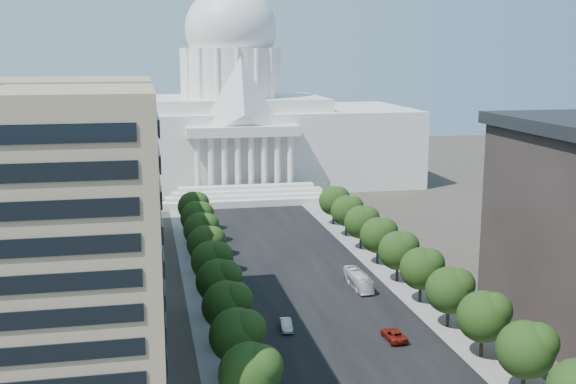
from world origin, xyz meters
TOP-DOWN VIEW (x-y plane):
  - road_asphalt at (0.00, 90.00)m, footprint 30.00×260.00m
  - sidewalk_left at (-19.00, 90.00)m, footprint 8.00×260.00m
  - sidewalk_right at (19.00, 90.00)m, footprint 8.00×260.00m
  - capitol at (0.00, 184.89)m, footprint 120.00×56.00m
  - office_block_left at (-48.00, 42.00)m, footprint 40.00×52.00m
  - office_block_left_far at (-48.00, 100.00)m, footprint 38.00×52.00m
  - tree_l_b at (-17.66, 23.81)m, footprint 7.79×7.60m
  - tree_l_c at (-17.66, 35.81)m, footprint 7.79×7.60m
  - tree_l_d at (-17.66, 47.81)m, footprint 7.79×7.60m
  - tree_l_e at (-17.66, 59.81)m, footprint 7.79×7.60m
  - tree_l_f at (-17.66, 71.81)m, footprint 7.79×7.60m
  - tree_l_g at (-17.66, 83.81)m, footprint 7.79×7.60m
  - tree_l_h at (-17.66, 95.81)m, footprint 7.79×7.60m
  - tree_l_i at (-17.66, 107.81)m, footprint 7.79×7.60m
  - tree_l_j at (-17.66, 119.81)m, footprint 7.79×7.60m
  - tree_r_b at (18.34, 23.81)m, footprint 7.79×7.60m
  - tree_r_c at (18.34, 35.81)m, footprint 7.79×7.60m
  - tree_r_d at (18.34, 47.81)m, footprint 7.79×7.60m
  - tree_r_e at (18.34, 59.81)m, footprint 7.79×7.60m
  - tree_r_f at (18.34, 71.81)m, footprint 7.79×7.60m
  - tree_r_g at (18.34, 83.81)m, footprint 7.79×7.60m
  - tree_r_h at (18.34, 95.81)m, footprint 7.79×7.60m
  - tree_r_i at (18.34, 107.81)m, footprint 7.79×7.60m
  - tree_r_j at (18.34, 119.81)m, footprint 7.79×7.60m
  - streetlight_b at (19.90, 35.00)m, footprint 2.61×0.44m
  - streetlight_c at (19.90, 60.00)m, footprint 2.61×0.44m
  - streetlight_d at (19.90, 85.00)m, footprint 2.61×0.44m
  - streetlight_e at (19.90, 110.00)m, footprint 2.61×0.44m
  - streetlight_f at (19.90, 135.00)m, footprint 2.61×0.44m
  - car_dark_a at (-12.85, 39.52)m, footprint 2.30×4.77m
  - car_silver at (-8.05, 51.71)m, footprint 2.13×5.14m
  - car_red at (7.54, 44.37)m, footprint 2.93×6.03m
  - car_dark_b at (-13.50, 65.42)m, footprint 2.12×4.84m
  - city_bus at (9.45, 69.60)m, footprint 2.80×11.17m

SIDE VIEW (x-z plane):
  - road_asphalt at x=0.00m, z-range -0.01..0.01m
  - sidewalk_left at x=-19.00m, z-range -0.01..0.01m
  - sidewalk_right at x=19.00m, z-range -0.01..0.01m
  - car_dark_b at x=-13.50m, z-range 0.00..1.38m
  - car_dark_a at x=-12.85m, z-range 0.00..1.57m
  - car_silver at x=-8.05m, z-range 0.00..1.65m
  - car_red at x=7.54m, z-range 0.00..1.65m
  - city_bus at x=9.45m, z-range 0.00..3.10m
  - streetlight_b at x=19.90m, z-range 1.32..10.32m
  - streetlight_c at x=19.90m, z-range 1.32..10.32m
  - streetlight_d at x=19.90m, z-range 1.32..10.32m
  - streetlight_e at x=19.90m, z-range 1.32..10.32m
  - streetlight_f at x=19.90m, z-range 1.32..10.32m
  - tree_l_b at x=-17.66m, z-range 1.47..11.44m
  - tree_l_c at x=-17.66m, z-range 1.47..11.44m
  - tree_l_d at x=-17.66m, z-range 1.47..11.44m
  - tree_l_e at x=-17.66m, z-range 1.47..11.44m
  - tree_l_f at x=-17.66m, z-range 1.47..11.44m
  - tree_l_g at x=-17.66m, z-range 1.47..11.44m
  - tree_l_h at x=-17.66m, z-range 1.47..11.44m
  - tree_l_i at x=-17.66m, z-range 1.47..11.44m
  - tree_l_j at x=-17.66m, z-range 1.47..11.44m
  - tree_r_b at x=18.34m, z-range 1.47..11.44m
  - tree_r_c at x=18.34m, z-range 1.47..11.44m
  - tree_r_d at x=18.34m, z-range 1.47..11.44m
  - tree_r_e at x=18.34m, z-range 1.47..11.44m
  - tree_r_f at x=18.34m, z-range 1.47..11.44m
  - tree_r_g at x=18.34m, z-range 1.47..11.44m
  - tree_r_h at x=18.34m, z-range 1.47..11.44m
  - tree_r_i at x=18.34m, z-range 1.47..11.44m
  - tree_r_j at x=18.34m, z-range 1.47..11.44m
  - office_block_left_far at x=-48.00m, z-range 0.00..30.00m
  - office_block_left at x=-48.00m, z-range 0.00..40.00m
  - capitol at x=0.00m, z-range -16.49..56.51m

